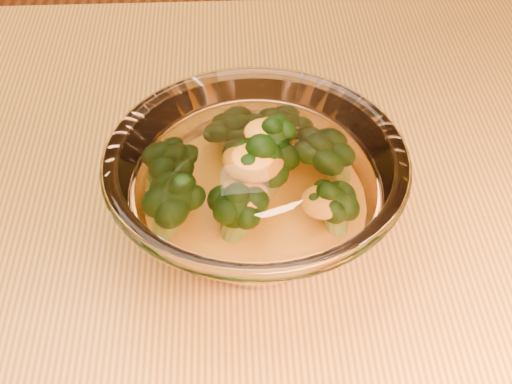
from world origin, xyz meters
TOP-DOWN VIEW (x-y plane):
  - table at (0.00, 0.00)m, footprint 1.20×0.80m
  - glass_bowl at (0.06, 0.02)m, footprint 0.22×0.22m
  - cheese_sauce at (0.06, 0.02)m, footprint 0.12×0.12m
  - broccoli_heap at (0.06, 0.04)m, footprint 0.15×0.13m

SIDE VIEW (x-z plane):
  - table at x=0.00m, z-range 0.28..1.03m
  - cheese_sauce at x=0.06m, z-range 0.76..0.80m
  - glass_bowl at x=0.06m, z-range 0.75..0.85m
  - broccoli_heap at x=0.06m, z-range 0.78..0.85m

